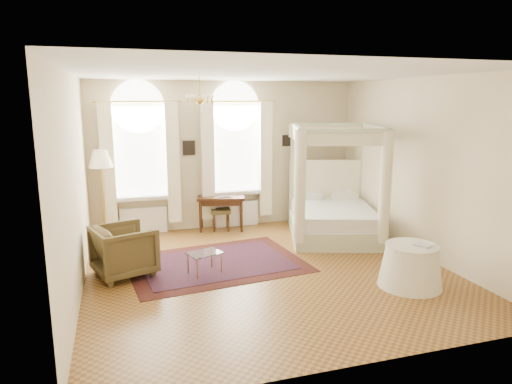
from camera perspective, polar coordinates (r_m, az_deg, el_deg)
ground at (r=7.97m, az=1.49°, el=-9.80°), size 6.00×6.00×0.00m
room_walls at (r=7.48m, az=1.57°, el=4.48°), size 6.00×6.00×6.00m
window_left at (r=10.02m, az=-14.18°, el=3.08°), size 1.62×0.27×3.29m
window_right at (r=10.33m, az=-2.47°, el=3.66°), size 1.62×0.27×3.29m
chandelier at (r=8.37m, az=-7.05°, el=11.50°), size 0.51×0.45×0.50m
wall_pictures at (r=10.35m, az=-3.23°, el=5.91°), size 2.54×0.03×0.39m
canopy_bed at (r=9.82m, az=9.59°, el=-2.53°), size 2.34×2.60×2.38m
nightstand at (r=10.96m, az=11.10°, el=-2.39°), size 0.46×0.43×0.61m
nightstand_lamp at (r=10.91m, az=11.40°, el=0.49°), size 0.25×0.25×0.37m
writing_desk at (r=10.22m, az=-4.39°, el=-1.15°), size 1.13×0.77×0.78m
laptop at (r=10.12m, az=-3.95°, el=-0.54°), size 0.32×0.22×0.02m
stool at (r=10.28m, az=-4.43°, el=-2.55°), size 0.48×0.48×0.49m
armchair at (r=7.96m, az=-16.15°, el=-7.04°), size 1.17×1.16×0.85m
coffee_table at (r=7.78m, az=-6.45°, el=-7.79°), size 0.64×0.54×0.37m
floor_lamp at (r=9.83m, az=-18.83°, el=3.40°), size 0.49×0.49×1.89m
oriental_rug at (r=8.32m, az=-5.06°, el=-8.85°), size 3.27×2.52×0.01m
side_table at (r=7.64m, az=18.76°, el=-8.74°), size 0.99×0.99×0.68m
book at (r=7.47m, az=19.83°, el=-6.39°), size 0.28×0.31×0.02m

